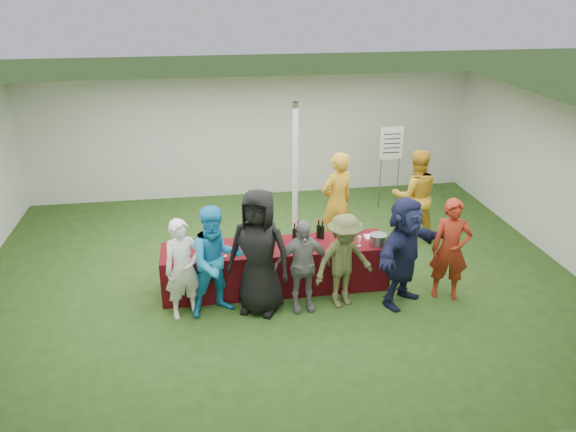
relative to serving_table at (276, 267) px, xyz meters
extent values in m
plane|color=#284719|center=(0.08, 0.37, -0.38)|extent=(60.00, 60.00, 0.00)
plane|color=white|center=(0.08, 4.37, 0.97)|extent=(10.00, 0.00, 10.00)
plane|color=white|center=(0.08, -3.63, 0.97)|extent=(10.00, 0.00, 10.00)
plane|color=white|center=(5.08, 0.37, 0.97)|extent=(0.00, 8.00, 8.00)
plane|color=white|center=(0.08, 0.37, 2.33)|extent=(10.00, 10.00, 0.00)
cylinder|color=silver|center=(0.58, 1.57, 0.98)|extent=(0.10, 0.10, 2.70)
cube|color=#520811|center=(0.00, 0.00, 0.00)|extent=(3.60, 0.80, 0.75)
cylinder|color=black|center=(0.32, 0.11, 0.48)|extent=(0.07, 0.07, 0.22)
cylinder|color=black|center=(0.32, 0.11, 0.64)|extent=(0.03, 0.03, 0.08)
cylinder|color=maroon|center=(0.32, 0.11, 0.69)|extent=(0.03, 0.03, 0.02)
cylinder|color=black|center=(0.39, 0.18, 0.48)|extent=(0.07, 0.07, 0.22)
cylinder|color=black|center=(0.39, 0.18, 0.64)|extent=(0.03, 0.03, 0.08)
cylinder|color=maroon|center=(0.39, 0.18, 0.69)|extent=(0.03, 0.03, 0.02)
cylinder|color=black|center=(0.51, 0.12, 0.48)|extent=(0.07, 0.07, 0.22)
cylinder|color=black|center=(0.51, 0.12, 0.64)|extent=(0.03, 0.03, 0.08)
cylinder|color=maroon|center=(0.51, 0.12, 0.69)|extent=(0.03, 0.03, 0.02)
cylinder|color=black|center=(0.73, 0.18, 0.48)|extent=(0.07, 0.07, 0.22)
cylinder|color=black|center=(0.73, 0.18, 0.64)|extent=(0.03, 0.03, 0.08)
cylinder|color=maroon|center=(0.73, 0.18, 0.69)|extent=(0.03, 0.03, 0.02)
cylinder|color=black|center=(0.79, 0.15, 0.48)|extent=(0.07, 0.07, 0.22)
cylinder|color=black|center=(0.79, 0.15, 0.64)|extent=(0.03, 0.03, 0.08)
cylinder|color=maroon|center=(0.79, 0.15, 0.69)|extent=(0.03, 0.03, 0.02)
cylinder|color=silver|center=(-1.35, -0.26, 0.38)|extent=(0.06, 0.06, 0.00)
cylinder|color=silver|center=(-1.35, -0.26, 0.42)|extent=(0.01, 0.01, 0.07)
cylinder|color=silver|center=(-1.35, -0.26, 0.50)|extent=(0.06, 0.06, 0.08)
cylinder|color=#4C0808|center=(-1.35, -0.26, 0.47)|extent=(0.05, 0.05, 0.02)
cylinder|color=silver|center=(-1.14, -0.28, 0.38)|extent=(0.06, 0.06, 0.00)
cylinder|color=silver|center=(-1.14, -0.28, 0.42)|extent=(0.01, 0.01, 0.07)
cylinder|color=silver|center=(-1.14, -0.28, 0.50)|extent=(0.06, 0.06, 0.08)
cylinder|color=silver|center=(-0.81, -0.24, 0.38)|extent=(0.06, 0.06, 0.00)
cylinder|color=silver|center=(-0.81, -0.24, 0.42)|extent=(0.01, 0.01, 0.07)
cylinder|color=silver|center=(-0.81, -0.24, 0.50)|extent=(0.06, 0.06, 0.08)
cylinder|color=silver|center=(-0.25, -0.28, 0.38)|extent=(0.06, 0.06, 0.00)
cylinder|color=silver|center=(-0.25, -0.28, 0.42)|extent=(0.01, 0.01, 0.07)
cylinder|color=silver|center=(-0.25, -0.28, 0.50)|extent=(0.06, 0.06, 0.08)
cylinder|color=silver|center=(1.31, -0.21, 0.38)|extent=(0.06, 0.06, 0.00)
cylinder|color=silver|center=(1.31, -0.21, 0.42)|extent=(0.01, 0.01, 0.07)
cylinder|color=silver|center=(1.31, -0.21, 0.50)|extent=(0.06, 0.06, 0.08)
cylinder|color=silver|center=(0.05, 0.08, 0.47)|extent=(0.07, 0.07, 0.20)
cylinder|color=silver|center=(0.05, 0.08, 0.59)|extent=(0.03, 0.03, 0.03)
cube|color=white|center=(1.61, 0.05, 0.39)|extent=(0.25, 0.18, 0.03)
cylinder|color=slate|center=(1.61, -0.22, 0.46)|extent=(0.26, 0.26, 0.18)
cylinder|color=slate|center=(2.70, 3.09, 0.18)|extent=(0.02, 0.02, 1.10)
cylinder|color=slate|center=(3.10, 3.09, 0.18)|extent=(0.02, 0.02, 1.10)
cube|color=white|center=(2.90, 3.09, 1.07)|extent=(0.50, 0.02, 0.70)
cube|color=black|center=(2.90, 3.07, 1.27)|extent=(0.36, 0.01, 0.02)
cube|color=black|center=(2.90, 3.07, 1.17)|extent=(0.36, 0.01, 0.02)
cube|color=black|center=(2.90, 3.07, 1.07)|extent=(0.36, 0.01, 0.02)
cube|color=black|center=(2.90, 3.07, 0.97)|extent=(0.36, 0.01, 0.02)
cube|color=black|center=(2.90, 3.07, 0.88)|extent=(0.36, 0.01, 0.02)
imported|color=gold|center=(1.28, 1.19, 0.57)|extent=(0.81, 0.70, 1.88)
imported|color=gold|center=(2.83, 1.39, 0.52)|extent=(0.95, 0.79, 1.80)
imported|color=white|center=(-1.44, -0.59, 0.40)|extent=(0.65, 0.53, 1.54)
imported|color=#1D94D5|center=(-0.95, -0.59, 0.48)|extent=(0.99, 0.87, 1.71)
imported|color=black|center=(-0.33, -0.62, 0.59)|extent=(1.12, 0.96, 1.94)
imported|color=gray|center=(0.30, -0.69, 0.36)|extent=(0.88, 0.40, 1.46)
imported|color=brown|center=(0.94, -0.68, 0.38)|extent=(1.09, 0.81, 1.50)
imported|color=#181D3E|center=(1.85, -0.75, 0.50)|extent=(1.59, 1.40, 1.74)
imported|color=maroon|center=(2.62, -0.69, 0.44)|extent=(0.69, 0.56, 1.63)
camera|label=1|loc=(-1.05, -7.94, 4.29)|focal=35.00mm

